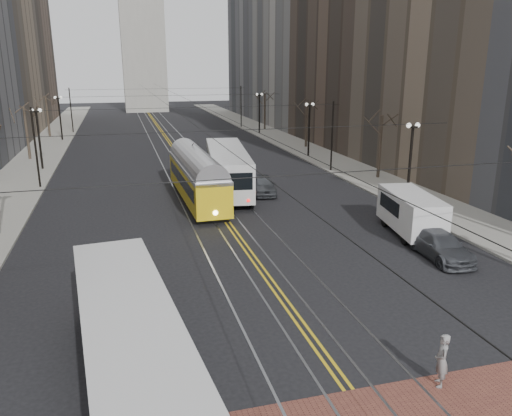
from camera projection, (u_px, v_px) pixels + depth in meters
ground at (336, 372)px, 16.49m from camera, size 260.00×260.00×0.00m
sidewalk_left at (39, 158)px, 54.36m from camera, size 5.00×140.00×0.15m
sidewalk_right at (298, 146)px, 62.00m from camera, size 5.00×140.00×0.15m
streetcar_rails at (177, 152)px, 58.20m from camera, size 4.80×130.00×0.02m
centre_lines at (177, 152)px, 58.20m from camera, size 0.42×130.00×0.01m
building_right_mid at (379, 4)px, 60.92m from camera, size 16.00×20.00×34.00m
building_right_far at (279, 11)px, 97.17m from camera, size 16.00×20.00×40.00m
lamp_posts at (198, 150)px, 42.36m from camera, size 27.60×57.20×5.60m
street_trees at (187, 140)px, 48.39m from camera, size 31.68×53.28×5.60m
trolley_wires at (187, 130)px, 47.73m from camera, size 25.96×120.00×6.60m
transit_bus at (133, 361)px, 14.42m from camera, size 3.84×12.62×3.11m
streetcar at (197, 181)px, 36.86m from camera, size 2.63×12.82×3.01m
rear_bus at (228, 170)px, 39.74m from camera, size 4.56×13.24×3.38m
cargo_van at (411, 215)px, 29.54m from camera, size 3.10×5.95×2.50m
sedan_grey at (263, 185)px, 39.15m from camera, size 2.39×4.56×1.48m
sedan_parked at (440, 245)px, 26.13m from camera, size 2.24×4.81×1.36m
pedestrian_b at (442, 360)px, 15.59m from camera, size 0.65×0.76×1.77m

